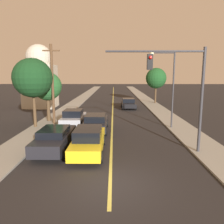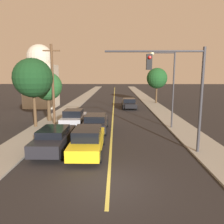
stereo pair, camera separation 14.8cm
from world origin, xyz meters
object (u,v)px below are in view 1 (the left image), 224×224
object	(u,v)px
streetlamp_right	(167,79)
tree_left_near	(33,78)
utility_pole_left	(53,83)
tree_left_far	(47,87)
car_outer_lane_front	(55,138)
traffic_signal_mast	(180,81)
car_far_oncoming	(128,103)
tree_right_near	(156,78)
car_near_lane_second	(96,122)
car_near_lane_front	(89,140)
domed_building_left	(40,77)
car_outer_lane_second	(74,118)

from	to	relation	value
streetlamp_right	tree_left_near	world-z (taller)	streetlamp_right
tree_left_near	streetlamp_right	bearing A→B (deg)	-0.48
utility_pole_left	tree_left_far	world-z (taller)	utility_pole_left
tree_left_far	tree_left_near	bearing A→B (deg)	-101.15
car_outer_lane_front	tree_left_near	xyz separation A→B (m)	(-3.41, 5.95, 3.73)
traffic_signal_mast	utility_pole_left	bearing A→B (deg)	141.85
car_outer_lane_front	utility_pole_left	xyz separation A→B (m)	(-2.01, 7.20, 3.23)
car_far_oncoming	tree_right_near	xyz separation A→B (m)	(4.82, 5.10, 3.47)
car_outer_lane_front	utility_pole_left	world-z (taller)	utility_pole_left
car_far_oncoming	tree_left_near	xyz separation A→B (m)	(-9.31, -11.77, 3.80)
traffic_signal_mast	tree_left_far	distance (m)	13.87
streetlamp_right	car_near_lane_second	bearing A→B (deg)	-171.43
car_far_oncoming	utility_pole_left	bearing A→B (deg)	53.04
streetlamp_right	tree_right_near	world-z (taller)	streetlamp_right
tree_left_near	car_near_lane_second	bearing A→B (deg)	-10.48
car_near_lane_front	domed_building_left	bearing A→B (deg)	115.82
domed_building_left	tree_left_far	bearing A→B (deg)	-67.93
utility_pole_left	domed_building_left	xyz separation A→B (m)	(-5.02, 11.44, 0.38)
car_far_oncoming	utility_pole_left	world-z (taller)	utility_pole_left
car_outer_lane_front	tree_right_near	bearing A→B (deg)	64.82
car_far_oncoming	tree_left_near	world-z (taller)	tree_left_near
tree_left_near	car_far_oncoming	bearing A→B (deg)	51.65
tree_right_near	streetlamp_right	bearing A→B (deg)	-97.56
car_near_lane_front	car_outer_lane_second	xyz separation A→B (m)	(-2.22, 7.06, -0.02)
car_outer_lane_second	streetlamp_right	bearing A→B (deg)	-4.95
car_near_lane_front	tree_right_near	distance (m)	25.03
car_far_oncoming	car_near_lane_second	bearing A→B (deg)	73.96
car_near_lane_second	tree_left_near	size ratio (longest dim) A/B	0.78
utility_pole_left	tree_right_near	world-z (taller)	utility_pole_left
car_outer_lane_second	traffic_signal_mast	xyz separation A→B (m)	(7.69, -7.01, 3.67)
car_near_lane_front	tree_left_near	distance (m)	9.31
streetlamp_right	utility_pole_left	distance (m)	10.58
car_outer_lane_front	tree_left_near	distance (m)	7.81
car_outer_lane_front	tree_left_far	world-z (taller)	tree_left_far
car_near_lane_front	tree_right_near	world-z (taller)	tree_right_near
car_near_lane_second	car_outer_lane_second	bearing A→B (deg)	142.95
car_outer_lane_second	tree_right_near	xyz separation A→B (m)	(10.73, 16.24, 3.40)
car_near_lane_second	domed_building_left	size ratio (longest dim) A/B	0.53
streetlamp_right	domed_building_left	size ratio (longest dim) A/B	0.74
car_outer_lane_front	domed_building_left	size ratio (longest dim) A/B	0.55
streetlamp_right	tree_left_far	distance (m)	11.72
streetlamp_right	tree_left_near	size ratio (longest dim) A/B	1.09
car_far_oncoming	car_outer_lane_second	bearing A→B (deg)	62.08
tree_left_near	tree_right_near	bearing A→B (deg)	50.04
tree_left_near	tree_left_far	xyz separation A→B (m)	(0.50, 2.53, -0.89)
car_near_lane_front	tree_left_far	world-z (taller)	tree_left_far
tree_right_near	traffic_signal_mast	bearing A→B (deg)	-97.44
car_near_lane_second	car_outer_lane_front	size ratio (longest dim) A/B	0.95
car_far_oncoming	tree_left_near	size ratio (longest dim) A/B	0.76
car_near_lane_second	tree_left_near	distance (m)	6.85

